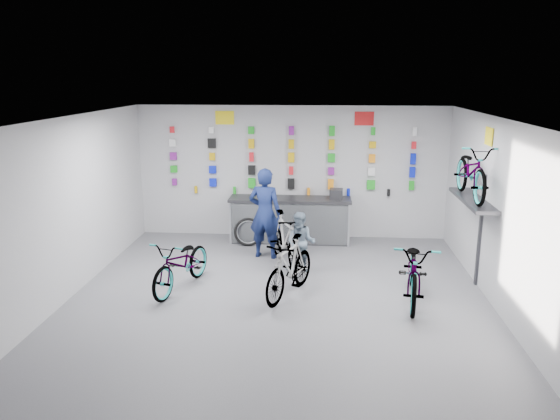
# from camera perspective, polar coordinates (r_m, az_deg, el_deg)

# --- Properties ---
(floor) EXTENTS (8.00, 8.00, 0.00)m
(floor) POSITION_cam_1_polar(r_m,az_deg,el_deg) (9.03, -0.32, -9.94)
(floor) COLOR #535358
(floor) RESTS_ON ground
(ceiling) EXTENTS (8.00, 8.00, 0.00)m
(ceiling) POSITION_cam_1_polar(r_m,az_deg,el_deg) (8.28, -0.35, 9.41)
(ceiling) COLOR white
(ceiling) RESTS_ON wall_back
(wall_back) EXTENTS (7.00, 0.00, 7.00)m
(wall_back) POSITION_cam_1_polar(r_m,az_deg,el_deg) (12.43, 1.19, 3.97)
(wall_back) COLOR #B2B2B4
(wall_back) RESTS_ON floor
(wall_front) EXTENTS (7.00, 0.00, 7.00)m
(wall_front) POSITION_cam_1_polar(r_m,az_deg,el_deg) (4.79, -4.39, -12.84)
(wall_front) COLOR #B2B2B4
(wall_front) RESTS_ON floor
(wall_left) EXTENTS (0.00, 8.00, 8.00)m
(wall_left) POSITION_cam_1_polar(r_m,az_deg,el_deg) (9.48, -21.93, -0.23)
(wall_left) COLOR #B2B2B4
(wall_left) RESTS_ON floor
(wall_right) EXTENTS (0.00, 8.00, 8.00)m
(wall_right) POSITION_cam_1_polar(r_m,az_deg,el_deg) (8.96, 22.58, -1.07)
(wall_right) COLOR #B2B2B4
(wall_right) RESTS_ON floor
(counter) EXTENTS (2.70, 0.66, 1.00)m
(counter) POSITION_cam_1_polar(r_m,az_deg,el_deg) (12.20, 1.04, -1.10)
(counter) COLOR black
(counter) RESTS_ON floor
(merch_wall) EXTENTS (5.54, 0.08, 1.56)m
(merch_wall) POSITION_cam_1_polar(r_m,az_deg,el_deg) (12.32, 1.31, 5.04)
(merch_wall) COLOR #7F1B88
(merch_wall) RESTS_ON wall_back
(wall_bracket) EXTENTS (0.39, 1.90, 2.00)m
(wall_bracket) POSITION_cam_1_polar(r_m,az_deg,el_deg) (10.03, 19.57, 0.51)
(wall_bracket) COLOR #333338
(wall_bracket) RESTS_ON wall_right
(sign_left) EXTENTS (0.42, 0.02, 0.30)m
(sign_left) POSITION_cam_1_polar(r_m,az_deg,el_deg) (12.43, -5.80, 9.57)
(sign_left) COLOR yellow
(sign_left) RESTS_ON wall_back
(sign_right) EXTENTS (0.42, 0.02, 0.30)m
(sign_right) POSITION_cam_1_polar(r_m,az_deg,el_deg) (12.28, 8.79, 9.42)
(sign_right) COLOR red
(sign_right) RESTS_ON wall_back
(sign_side) EXTENTS (0.02, 0.40, 0.30)m
(sign_side) POSITION_cam_1_polar(r_m,az_deg,el_deg) (9.88, 20.99, 7.19)
(sign_side) COLOR yellow
(sign_side) RESTS_ON wall_right
(bike_left) EXTENTS (1.09, 1.88, 0.94)m
(bike_left) POSITION_cam_1_polar(r_m,az_deg,el_deg) (9.68, -10.23, -5.52)
(bike_left) COLOR gray
(bike_left) RESTS_ON floor
(bike_center) EXTENTS (1.10, 1.75, 1.02)m
(bike_center) POSITION_cam_1_polar(r_m,az_deg,el_deg) (9.21, 1.01, -6.02)
(bike_center) COLOR gray
(bike_center) RESTS_ON floor
(bike_right) EXTENTS (0.99, 2.11, 1.06)m
(bike_right) POSITION_cam_1_polar(r_m,az_deg,el_deg) (9.30, 13.89, -6.10)
(bike_right) COLOR gray
(bike_right) RESTS_ON floor
(bike_service) EXTENTS (1.13, 1.81, 1.05)m
(bike_service) POSITION_cam_1_polar(r_m,az_deg,el_deg) (10.67, 0.53, -3.09)
(bike_service) COLOR gray
(bike_service) RESTS_ON floor
(bike_wall) EXTENTS (0.63, 1.80, 0.95)m
(bike_wall) POSITION_cam_1_polar(r_m,az_deg,el_deg) (9.90, 19.41, 3.84)
(bike_wall) COLOR gray
(bike_wall) RESTS_ON wall_bracket
(clerk) EXTENTS (0.75, 0.56, 1.86)m
(clerk) POSITION_cam_1_polar(r_m,az_deg,el_deg) (11.05, -1.58, -0.34)
(clerk) COLOR #121E4B
(clerk) RESTS_ON floor
(customer) EXTENTS (0.63, 0.52, 1.17)m
(customer) POSITION_cam_1_polar(r_m,az_deg,el_deg) (10.30, 2.20, -3.42)
(customer) COLOR slate
(customer) RESTS_ON floor
(spare_wheel) EXTENTS (0.64, 0.27, 0.62)m
(spare_wheel) POSITION_cam_1_polar(r_m,az_deg,el_deg) (11.98, -3.35, -2.31)
(spare_wheel) COLOR black
(spare_wheel) RESTS_ON floor
(register) EXTENTS (0.30, 0.32, 0.22)m
(register) POSITION_cam_1_polar(r_m,az_deg,el_deg) (12.05, 5.89, 1.69)
(register) COLOR black
(register) RESTS_ON counter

